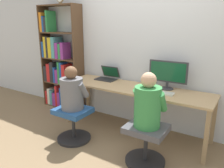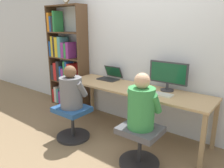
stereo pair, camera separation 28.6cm
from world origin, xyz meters
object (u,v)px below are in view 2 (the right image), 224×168
(laptop, at_px, (110,77))
(office_chair_right, at_px, (72,120))
(desktop_monitor, at_px, (168,75))
(keyboard, at_px, (157,93))
(person_at_monitor, at_px, (141,105))
(person_at_laptop, at_px, (71,90))
(bookshelf, at_px, (64,62))
(office_chair_left, at_px, (140,143))

(laptop, bearing_deg, office_chair_right, -90.74)
(desktop_monitor, height_order, laptop, desktop_monitor)
(keyboard, relative_size, person_at_monitor, 0.64)
(desktop_monitor, height_order, keyboard, desktop_monitor)
(laptop, xyz_separation_m, person_at_laptop, (-0.01, -0.85, -0.03))
(desktop_monitor, relative_size, bookshelf, 0.28)
(keyboard, bearing_deg, desktop_monitor, 83.40)
(desktop_monitor, relative_size, office_chair_left, 1.14)
(office_chair_right, bearing_deg, keyboard, 30.75)
(office_chair_right, bearing_deg, person_at_laptop, 90.00)
(person_at_laptop, bearing_deg, office_chair_left, 2.63)
(office_chair_right, distance_m, bookshelf, 1.55)
(office_chair_left, distance_m, bookshelf, 2.46)
(desktop_monitor, relative_size, office_chair_right, 1.14)
(person_at_laptop, height_order, bookshelf, bookshelf)
(desktop_monitor, height_order, office_chair_left, desktop_monitor)
(office_chair_right, bearing_deg, laptop, 89.26)
(desktop_monitor, height_order, person_at_monitor, desktop_monitor)
(office_chair_right, bearing_deg, desktop_monitor, 38.90)
(office_chair_left, relative_size, bookshelf, 0.25)
(person_at_monitor, bearing_deg, bookshelf, 160.59)
(laptop, bearing_deg, person_at_laptop, -90.74)
(desktop_monitor, xyz_separation_m, laptop, (-1.04, 0.01, -0.18))
(laptop, distance_m, person_at_laptop, 0.86)
(keyboard, distance_m, person_at_laptop, 1.18)
(laptop, height_order, person_at_monitor, person_at_monitor)
(person_at_monitor, height_order, person_at_laptop, person_at_monitor)
(office_chair_left, xyz_separation_m, person_at_laptop, (-1.10, -0.05, 0.46))
(laptop, xyz_separation_m, office_chair_left, (1.08, -0.80, -0.49))
(laptop, bearing_deg, desktop_monitor, -0.78)
(keyboard, distance_m, person_at_monitor, 0.55)
(keyboard, height_order, office_chair_left, keyboard)
(desktop_monitor, bearing_deg, office_chair_right, -141.10)
(person_at_laptop, bearing_deg, office_chair_right, -90.00)
(person_at_monitor, xyz_separation_m, bookshelf, (-2.24, 0.79, 0.13))
(keyboard, relative_size, office_chair_left, 0.84)
(desktop_monitor, bearing_deg, bookshelf, 179.85)
(person_at_laptop, bearing_deg, laptop, 89.26)
(keyboard, relative_size, office_chair_right, 0.84)
(desktop_monitor, xyz_separation_m, person_at_laptop, (-1.05, -0.84, -0.21))
(office_chair_left, relative_size, person_at_laptop, 0.80)
(keyboard, xyz_separation_m, person_at_laptop, (-1.02, -0.60, 0.00))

